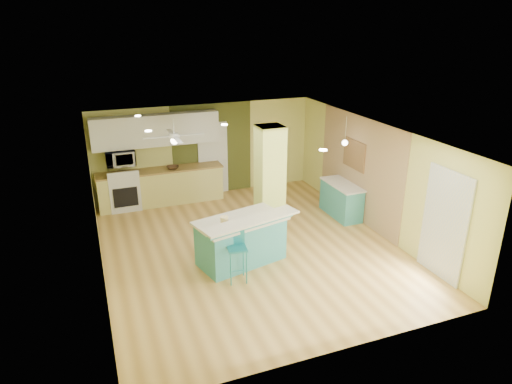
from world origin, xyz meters
TOP-DOWN VIEW (x-y plane):
  - floor at (0.00, 0.00)m, footprint 6.00×7.00m
  - ceiling at (0.00, 0.00)m, footprint 6.00×7.00m
  - wall_back at (0.00, 3.50)m, footprint 6.00×0.01m
  - wall_front at (0.00, -3.50)m, footprint 6.00×0.01m
  - wall_left at (-3.00, 0.00)m, footprint 0.01×7.00m
  - wall_right at (3.00, 0.00)m, footprint 0.01×7.00m
  - wood_panel at (2.99, 0.60)m, footprint 0.02×3.40m
  - olive_accent at (0.20, 3.49)m, footprint 2.20×0.02m
  - interior_door at (0.20, 3.46)m, footprint 0.82×0.05m
  - french_door at (2.97, -2.30)m, footprint 0.04×1.08m
  - column at (0.65, 0.50)m, footprint 0.55×0.55m
  - kitchen_run at (-1.30, 3.20)m, footprint 3.25×0.63m
  - stove at (-2.25, 3.19)m, footprint 0.76×0.66m
  - upper_cabinets at (-1.30, 3.32)m, footprint 3.20×0.34m
  - microwave at (-2.25, 3.20)m, footprint 0.70×0.48m
  - ceiling_fan at (-1.10, 2.00)m, footprint 1.41×1.41m
  - pendant_lamp at (2.65, 0.75)m, footprint 0.14×0.14m
  - wall_decor at (2.96, 0.80)m, footprint 0.03×0.90m
  - peninsula at (-0.36, -0.50)m, footprint 2.08×1.48m
  - bar_stool at (-0.66, -1.06)m, footprint 0.39×0.39m
  - side_counter at (2.70, 0.81)m, footprint 0.55×1.29m
  - fruit_bowl at (-0.98, 3.12)m, footprint 0.37×0.37m
  - canister at (-0.74, -0.61)m, footprint 0.15×0.15m

SIDE VIEW (x-z plane):
  - floor at x=0.00m, z-range -0.01..0.00m
  - side_counter at x=2.70m, z-range 0.00..0.84m
  - stove at x=-2.25m, z-range -0.08..1.00m
  - kitchen_run at x=-1.30m, z-range 0.00..0.94m
  - peninsula at x=-0.36m, z-range -0.04..1.03m
  - bar_stool at x=-0.66m, z-range 0.18..1.24m
  - fruit_bowl at x=-0.98m, z-range 0.94..1.02m
  - interior_door at x=0.20m, z-range 0.00..2.00m
  - canister at x=-0.74m, z-range 0.93..1.10m
  - french_door at x=2.97m, z-range 0.00..2.10m
  - wall_back at x=0.00m, z-range 0.00..2.50m
  - wall_front at x=0.00m, z-range 0.00..2.50m
  - wall_left at x=-3.00m, z-range 0.00..2.50m
  - wall_right at x=3.00m, z-range 0.00..2.50m
  - wood_panel at x=2.99m, z-range 0.00..2.50m
  - olive_accent at x=0.20m, z-range 0.00..2.50m
  - column at x=0.65m, z-range 0.00..2.50m
  - microwave at x=-2.25m, z-range 1.16..1.55m
  - wall_decor at x=2.96m, z-range 1.20..1.90m
  - pendant_lamp at x=2.65m, z-range 1.54..2.23m
  - upper_cabinets at x=-1.30m, z-range 1.55..2.35m
  - ceiling_fan at x=-1.10m, z-range 1.77..2.38m
  - ceiling at x=0.00m, z-range 2.50..2.51m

